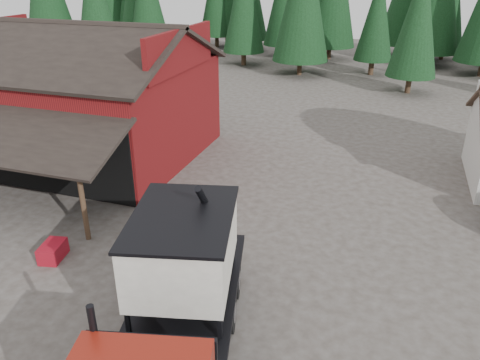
% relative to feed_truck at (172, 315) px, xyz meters
% --- Properties ---
extents(ground, '(120.00, 120.00, 0.00)m').
position_rel_feed_truck_xyz_m(ground, '(-0.62, 2.97, -2.10)').
color(ground, '#3F3831').
rests_on(ground, ground).
extents(red_barn, '(12.80, 13.63, 7.18)m').
position_rel_feed_truck_xyz_m(red_barn, '(-11.62, 12.87, 0.59)').
color(red_barn, maroon).
rests_on(red_barn, ground).
extents(conifer_backdrop, '(76.00, 16.00, 16.00)m').
position_rel_feed_truck_xyz_m(conifer_backdrop, '(-0.62, 44.97, -2.10)').
color(conifer_backdrop, black).
rests_on(conifer_backdrop, ground).
extents(near_pine_a, '(4.40, 4.40, 11.40)m').
position_rel_feed_truck_xyz_m(near_pine_a, '(-22.62, 30.97, 4.29)').
color(near_pine_a, '#382619').
rests_on(near_pine_a, ground).
extents(near_pine_b, '(3.96, 3.96, 10.40)m').
position_rel_feed_truck_xyz_m(near_pine_b, '(5.38, 32.97, 3.78)').
color(near_pine_b, '#382619').
rests_on(near_pine_b, ground).
extents(feed_truck, '(4.94, 10.31, 4.50)m').
position_rel_feed_truck_xyz_m(feed_truck, '(0.00, 0.00, 0.00)').
color(feed_truck, black).
rests_on(feed_truck, ground).
extents(equip_box, '(0.91, 1.22, 0.60)m').
position_rel_feed_truck_xyz_m(equip_box, '(-6.62, 3.53, -1.80)').
color(equip_box, maroon).
rests_on(equip_box, ground).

